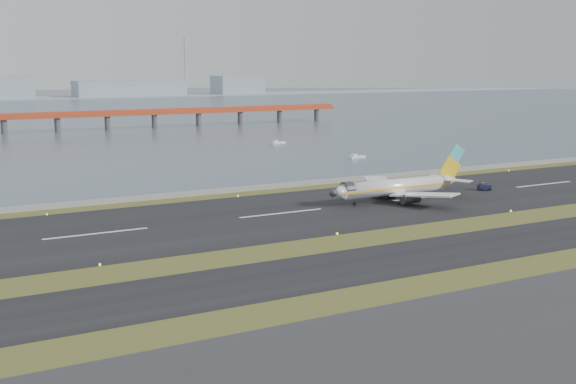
{
  "coord_description": "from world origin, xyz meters",
  "views": [
    {
      "loc": [
        -71.89,
        -105.02,
        31.86
      ],
      "look_at": [
        -2.73,
        22.0,
        6.25
      ],
      "focal_mm": 45.0,
      "sensor_mm": 36.0,
      "label": 1
    }
  ],
  "objects": [
    {
      "name": "airliner",
      "position": [
        31.3,
        29.73,
        3.46
      ],
      "size": [
        38.52,
        32.89,
        12.8
      ],
      "color": "white",
      "rests_on": "ground"
    },
    {
      "name": "red_pier",
      "position": [
        20.0,
        250.0,
        7.28
      ],
      "size": [
        260.0,
        5.0,
        10.2
      ],
      "color": "#B13C1E",
      "rests_on": "ground"
    },
    {
      "name": "seawall",
      "position": [
        0.0,
        60.0,
        0.5
      ],
      "size": [
        1000.0,
        2.5,
        1.0
      ],
      "primitive_type": "cube",
      "color": "gray",
      "rests_on": "ground"
    },
    {
      "name": "runway_strip",
      "position": [
        0.0,
        30.0,
        0.05
      ],
      "size": [
        1000.0,
        45.0,
        0.1
      ],
      "primitive_type": "cube",
      "color": "black",
      "rests_on": "ground"
    },
    {
      "name": "taxiway_strip",
      "position": [
        0.0,
        -12.0,
        0.05
      ],
      "size": [
        1000.0,
        18.0,
        0.1
      ],
      "primitive_type": "cube",
      "color": "black",
      "rests_on": "ground"
    },
    {
      "name": "ground",
      "position": [
        0.0,
        0.0,
        0.0
      ],
      "size": [
        1000.0,
        1000.0,
        0.0
      ],
      "primitive_type": "plane",
      "color": "#3F4A1A",
      "rests_on": "ground"
    },
    {
      "name": "pushback_tug",
      "position": [
        59.32,
        30.78,
        0.98
      ],
      "size": [
        3.61,
        2.87,
        2.03
      ],
      "rotation": [
        0.0,
        0.0,
        -0.4
      ],
      "color": "#121733",
      "rests_on": "ground"
    },
    {
      "name": "workboat_far",
      "position": [
        64.24,
        153.92,
        0.51
      ],
      "size": [
        6.99,
        3.69,
        1.62
      ],
      "rotation": [
        0.0,
        0.0,
        0.25
      ],
      "color": "silver",
      "rests_on": "ground"
    },
    {
      "name": "workboat_near",
      "position": [
        66.82,
        100.38,
        0.5
      ],
      "size": [
        6.78,
        3.11,
        1.59
      ],
      "rotation": [
        0.0,
        0.0,
        0.17
      ],
      "color": "silver",
      "rests_on": "ground"
    },
    {
      "name": "bay_water",
      "position": [
        0.0,
        460.0,
        0.0
      ],
      "size": [
        1400.0,
        800.0,
        1.3
      ],
      "primitive_type": "cube",
      "color": "#4D5D6F",
      "rests_on": "ground"
    }
  ]
}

